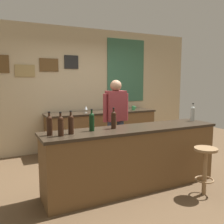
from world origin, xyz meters
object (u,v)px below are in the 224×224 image
object	(u,v)px
wine_bottle_f	(193,113)
wine_bottle_d	(92,121)
wine_bottle_b	(61,125)
wine_glass_a	(86,108)
wine_bottle_a	(49,125)
wine_glass_b	(112,106)
bar_stool	(205,163)
wine_bottle_e	(114,119)
wine_bottle_c	(71,124)
coffee_mug	(134,108)
bartender	(116,117)

from	to	relation	value
wine_bottle_f	wine_bottle_d	bearing A→B (deg)	-179.24
wine_bottle_b	wine_glass_a	world-z (taller)	wine_bottle_b
wine_bottle_a	wine_bottle_f	distance (m)	2.45
wine_bottle_b	wine_glass_b	size ratio (longest dim) A/B	1.97
bar_stool	wine_bottle_e	distance (m)	1.43
wine_bottle_a	wine_bottle_f	xyz separation A→B (m)	(2.45, 0.05, 0.00)
wine_bottle_f	wine_bottle_e	bearing A→B (deg)	-179.69
wine_bottle_d	wine_bottle_e	world-z (taller)	same
wine_glass_b	bar_stool	bearing A→B (deg)	-88.24
bar_stool	wine_bottle_e	bearing A→B (deg)	146.07
wine_bottle_e	wine_glass_b	size ratio (longest dim) A/B	1.97
wine_bottle_c	coffee_mug	size ratio (longest dim) A/B	2.45
bartender	wine_bottle_a	xyz separation A→B (m)	(-1.44, -0.97, 0.12)
bartender	coffee_mug	size ratio (longest dim) A/B	12.96
wine_glass_b	coffee_mug	xyz separation A→B (m)	(0.50, -0.15, -0.06)
wine_bottle_f	wine_glass_a	xyz separation A→B (m)	(-1.25, 1.90, -0.05)
wine_bottle_a	wine_bottle_d	world-z (taller)	same
wine_bottle_d	wine_bottle_e	distance (m)	0.34
bartender	wine_glass_b	bearing A→B (deg)	67.03
wine_bottle_c	wine_glass_b	world-z (taller)	wine_bottle_c
bar_stool	wine_glass_b	size ratio (longest dim) A/B	4.39
wine_glass_a	bar_stool	bearing A→B (deg)	-73.07
wine_bottle_f	wine_glass_b	size ratio (longest dim) A/B	1.97
bar_stool	wine_bottle_b	xyz separation A→B (m)	(-1.88, 0.59, 0.60)
wine_glass_b	wine_bottle_d	bearing A→B (deg)	-122.68
wine_bottle_d	wine_glass_a	distance (m)	2.02
bartender	wine_glass_a	world-z (taller)	bartender
wine_bottle_c	wine_glass_a	xyz separation A→B (m)	(0.93, 1.99, -0.05)
bar_stool	wine_bottle_a	bearing A→B (deg)	161.12
wine_bottle_f	wine_glass_b	world-z (taller)	wine_bottle_f
wine_bottle_b	wine_bottle_f	xyz separation A→B (m)	(2.33, 0.14, 0.00)
bartender	bar_stool	bearing A→B (deg)	-71.10
wine_glass_b	wine_glass_a	bearing A→B (deg)	-167.54
wine_glass_a	wine_bottle_d	bearing A→B (deg)	-107.86
wine_bottle_b	wine_glass_a	xyz separation A→B (m)	(1.08, 2.04, -0.05)
wine_bottle_c	wine_glass_a	size ratio (longest dim) A/B	1.97
wine_bottle_a	wine_bottle_d	size ratio (longest dim) A/B	1.00
wine_bottle_c	coffee_mug	distance (m)	2.94
wine_bottle_e	wine_glass_a	size ratio (longest dim) A/B	1.97
bar_stool	wine_glass_a	distance (m)	2.80
wine_bottle_e	wine_bottle_a	bearing A→B (deg)	-177.55
wine_bottle_f	wine_glass_b	xyz separation A→B (m)	(-0.53, 2.06, -0.05)
wine_glass_a	bartender	bearing A→B (deg)	-76.50
wine_bottle_a	wine_bottle_c	size ratio (longest dim) A/B	1.00
coffee_mug	bar_stool	bearing A→B (deg)	-98.99
wine_bottle_d	wine_bottle_e	size ratio (longest dim) A/B	1.00
bar_stool	wine_bottle_d	bearing A→B (deg)	153.52
wine_glass_a	wine_bottle_b	bearing A→B (deg)	-117.94
wine_bottle_a	wine_bottle_d	distance (m)	0.58
wine_bottle_d	coffee_mug	size ratio (longest dim) A/B	2.45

